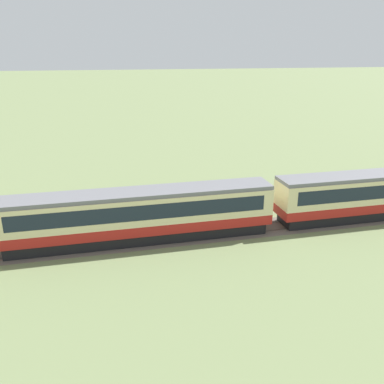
% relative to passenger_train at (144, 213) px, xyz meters
% --- Properties ---
extents(ground_plane, '(600.00, 600.00, 0.00)m').
position_rel_passenger_train_xyz_m(ground_plane, '(19.11, 0.58, -2.28)').
color(ground_plane, '#707F51').
extents(passenger_train, '(109.28, 2.88, 4.11)m').
position_rel_passenger_train_xyz_m(passenger_train, '(0.00, 0.00, 0.00)').
color(passenger_train, '#AD1E19').
rests_on(passenger_train, ground_plane).
extents(railway_track, '(165.41, 3.60, 0.04)m').
position_rel_passenger_train_xyz_m(railway_track, '(0.82, -0.00, -2.27)').
color(railway_track, '#665B51').
rests_on(railway_track, ground_plane).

